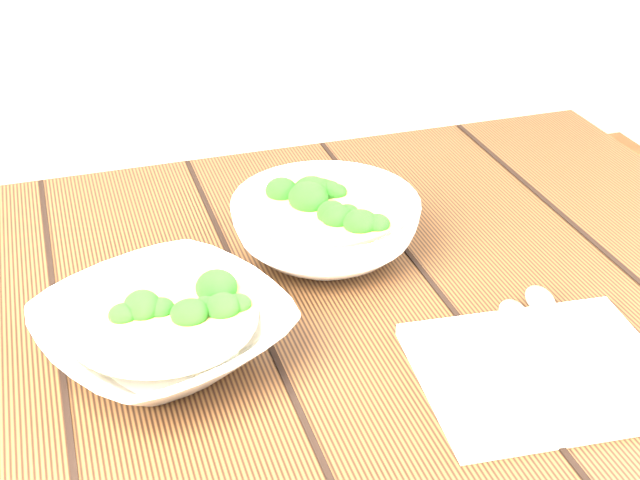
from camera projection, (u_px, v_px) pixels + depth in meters
table at (278, 401)px, 1.00m from camera, size 1.20×0.80×0.75m
soup_bowl_front at (164, 331)px, 0.86m from camera, size 0.30×0.30×0.07m
soup_bowl_back at (326, 225)px, 1.02m from camera, size 0.27×0.27×0.08m
trivet at (335, 244)px, 1.04m from camera, size 0.10×0.10×0.02m
napkin at (542, 371)px, 0.84m from camera, size 0.25×0.21×0.01m
spoon_left at (521, 337)px, 0.87m from camera, size 0.08×0.19×0.01m
spoon_right at (549, 321)px, 0.90m from camera, size 0.08×0.19×0.01m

